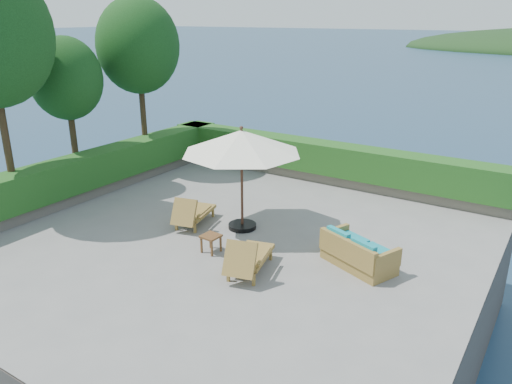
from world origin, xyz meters
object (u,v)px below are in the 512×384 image
Objects in this scene: wicker_loveseat at (357,254)px; lounge_left at (193,212)px; lounge_right at (248,257)px; side_table at (211,238)px; patio_umbrella at (242,143)px.

lounge_left is at bearing -155.53° from wicker_loveseat.
lounge_left is 4.64m from wicker_loveseat.
lounge_right reaches higher than lounge_left.
wicker_loveseat is (3.23, 1.19, -0.04)m from side_table.
wicker_loveseat is (1.90, 1.58, -0.08)m from lounge_right.
wicker_loveseat is (3.41, -0.40, -2.03)m from patio_umbrella.
lounge_right is at bearing -117.86° from wicker_loveseat.
lounge_right reaches higher than side_table.
lounge_right is 0.94× the size of wicker_loveseat.
wicker_loveseat is at bearing -11.60° from lounge_left.
patio_umbrella is at bearing 112.80° from lounge_right.
lounge_right is (2.74, -1.41, 0.02)m from lounge_left.
lounge_left is 0.94× the size of lounge_right.
side_table is 3.44m from wicker_loveseat.
wicker_loveseat reaches higher than side_table.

